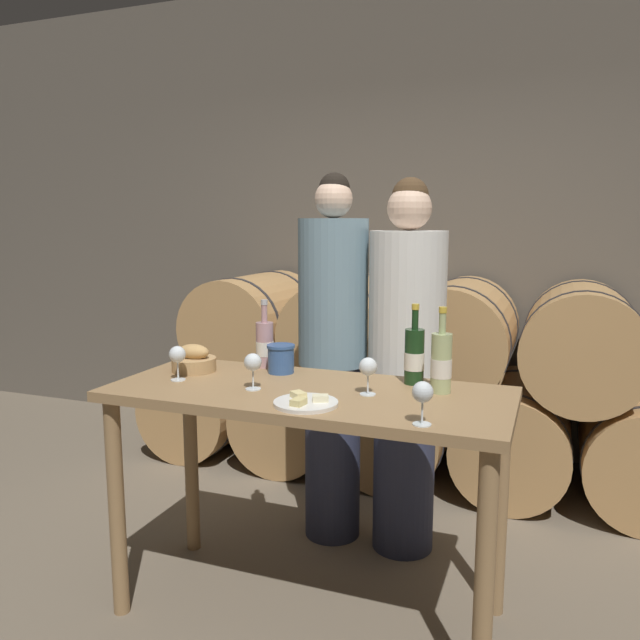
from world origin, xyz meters
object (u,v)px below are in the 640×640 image
at_px(bread_basket, 194,361).
at_px(wine_glass_far_left, 177,356).
at_px(blue_crock, 281,357).
at_px(wine_glass_left, 253,363).
at_px(tasting_table, 308,425).
at_px(wine_bottle_white, 441,363).
at_px(wine_glass_right, 423,394).
at_px(person_left, 333,357).
at_px(wine_bottle_red, 414,356).
at_px(cheese_plate, 306,402).
at_px(wine_bottle_rose, 265,344).
at_px(wine_glass_center, 368,368).
at_px(person_right, 406,366).

height_order(bread_basket, wine_glass_far_left, wine_glass_far_left).
xyz_separation_m(blue_crock, wine_glass_left, (0.01, -0.28, 0.04)).
bearing_deg(tasting_table, wine_bottle_white, 15.88).
bearing_deg(bread_basket, wine_glass_right, -19.06).
relative_size(person_left, wine_bottle_red, 5.63).
xyz_separation_m(wine_bottle_white, wine_glass_right, (0.01, -0.40, -0.01)).
xyz_separation_m(tasting_table, cheese_plate, (0.07, -0.20, 0.15)).
height_order(wine_bottle_rose, bread_basket, wine_bottle_rose).
xyz_separation_m(bread_basket, wine_glass_right, (1.07, -0.37, 0.06)).
bearing_deg(blue_crock, tasting_table, -45.05).
relative_size(wine_glass_left, wine_glass_center, 1.00).
bearing_deg(wine_glass_right, wine_bottle_rose, 146.10).
bearing_deg(cheese_plate, wine_glass_far_left, 167.35).
relative_size(wine_bottle_rose, wine_glass_right, 2.12).
relative_size(wine_bottle_white, blue_crock, 2.68).
bearing_deg(wine_bottle_rose, person_left, 62.65).
height_order(wine_bottle_rose, cheese_plate, wine_bottle_rose).
distance_m(person_right, wine_bottle_red, 0.46).
distance_m(person_right, wine_glass_left, 0.85).
distance_m(person_left, wine_glass_center, 0.75).
bearing_deg(wine_glass_left, person_right, 59.37).
height_order(person_left, bread_basket, person_left).
relative_size(person_left, bread_basket, 9.51).
relative_size(blue_crock, wine_glass_right, 0.86).
xyz_separation_m(wine_bottle_rose, wine_glass_right, (0.81, -0.55, -0.00)).
bearing_deg(wine_glass_center, person_right, 90.26).
xyz_separation_m(wine_bottle_white, wine_glass_left, (-0.68, -0.22, -0.01)).
xyz_separation_m(tasting_table, wine_glass_far_left, (-0.54, -0.06, 0.25)).
distance_m(cheese_plate, wine_glass_far_left, 0.64).
bearing_deg(wine_bottle_rose, wine_bottle_red, -4.38).
height_order(person_right, wine_glass_right, person_right).
bearing_deg(person_right, bread_basket, -145.84).
distance_m(wine_bottle_red, bread_basket, 0.94).
bearing_deg(wine_bottle_rose, cheese_plate, -50.82).
bearing_deg(wine_bottle_red, wine_glass_far_left, -162.36).
bearing_deg(blue_crock, wine_bottle_white, -5.70).
distance_m(wine_bottle_white, blue_crock, 0.70).
xyz_separation_m(person_right, wine_bottle_rose, (-0.55, -0.37, 0.13)).
distance_m(person_right, bread_basket, 0.97).
relative_size(wine_bottle_red, bread_basket, 1.69).
xyz_separation_m(wine_bottle_red, wine_glass_right, (0.14, -0.50, -0.01)).
distance_m(person_left, wine_bottle_rose, 0.43).
bearing_deg(wine_glass_right, wine_bottle_red, 105.26).
bearing_deg(person_right, wine_bottle_red, -73.09).
bearing_deg(wine_glass_left, blue_crock, 92.34).
height_order(blue_crock, cheese_plate, blue_crock).
height_order(wine_bottle_red, blue_crock, wine_bottle_red).
distance_m(person_right, wine_bottle_white, 0.59).
bearing_deg(cheese_plate, person_right, 79.11).
bearing_deg(wine_glass_center, tasting_table, -178.22).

